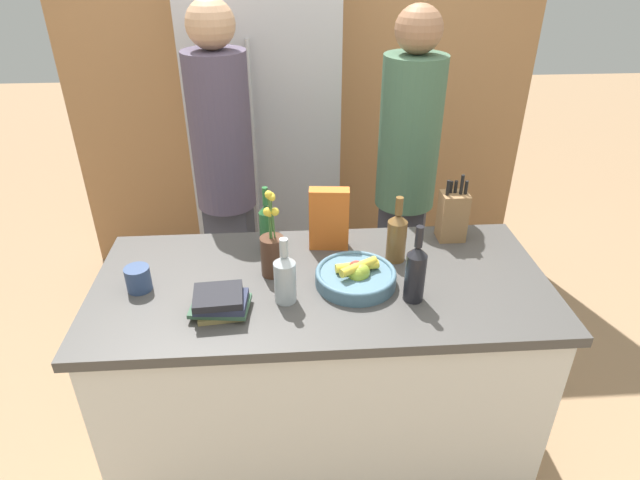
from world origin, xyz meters
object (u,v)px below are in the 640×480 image
at_px(bottle_vinegar, 416,272).
at_px(book_stack, 220,302).
at_px(refrigerator, 267,141).
at_px(fruit_bowl, 356,276).
at_px(bottle_water, 285,277).
at_px(knife_block, 453,215).
at_px(bottle_oil, 267,227).
at_px(bottle_wine, 397,236).
at_px(coffee_mug, 138,278).
at_px(cereal_box, 329,219).
at_px(person_at_sink, 224,171).
at_px(person_in_blue, 406,172).
at_px(flower_vase, 272,250).

bearing_deg(bottle_vinegar, book_stack, -177.16).
xyz_separation_m(refrigerator, fruit_bowl, (0.35, -1.42, -0.03)).
bearing_deg(bottle_water, bottle_vinegar, -2.93).
relative_size(refrigerator, bottle_vinegar, 6.55).
bearing_deg(knife_block, bottle_oil, -176.09).
height_order(knife_block, bottle_wine, knife_block).
bearing_deg(coffee_mug, bottle_wine, 8.05).
bearing_deg(bottle_oil, cereal_box, 3.40).
bearing_deg(fruit_bowl, knife_block, 35.17).
xyz_separation_m(cereal_box, bottle_vinegar, (0.27, -0.38, -0.02)).
height_order(coffee_mug, book_stack, coffee_mug).
distance_m(bottle_vinegar, bottle_water, 0.46).
xyz_separation_m(knife_block, bottle_oil, (-0.78, -0.05, 0.00)).
relative_size(knife_block, bottle_vinegar, 1.00).
relative_size(knife_block, coffee_mug, 2.31).
bearing_deg(refrigerator, person_at_sink, -106.29).
relative_size(bottle_vinegar, person_in_blue, 0.17).
bearing_deg(flower_vase, coffee_mug, -172.11).
height_order(refrigerator, bottle_vinegar, refrigerator).
distance_m(coffee_mug, book_stack, 0.35).
bearing_deg(coffee_mug, person_at_sink, 70.91).
bearing_deg(fruit_bowl, bottle_oil, 141.73).
relative_size(fruit_bowl, bottle_vinegar, 1.02).
distance_m(fruit_bowl, cereal_box, 0.30).
bearing_deg(bottle_oil, book_stack, -111.27).
bearing_deg(bottle_wine, cereal_box, 155.97).
distance_m(knife_block, bottle_wine, 0.31).
height_order(refrigerator, cereal_box, refrigerator).
bearing_deg(book_stack, bottle_vinegar, 2.84).
distance_m(flower_vase, bottle_vinegar, 0.54).
bearing_deg(flower_vase, person_at_sink, 108.94).
bearing_deg(person_in_blue, cereal_box, -111.62).
bearing_deg(bottle_wine, knife_block, 29.79).
bearing_deg(cereal_box, person_at_sink, 133.14).
distance_m(knife_block, person_at_sink, 1.09).
relative_size(cereal_box, book_stack, 1.23).
height_order(bottle_water, person_in_blue, person_in_blue).
xyz_separation_m(knife_block, bottle_wine, (-0.27, -0.15, -0.00)).
distance_m(book_stack, bottle_oil, 0.44).
distance_m(fruit_bowl, coffee_mug, 0.80).
relative_size(refrigerator, knife_block, 6.58).
xyz_separation_m(fruit_bowl, bottle_oil, (-0.33, 0.26, 0.08)).
relative_size(cereal_box, bottle_water, 1.04).
distance_m(bottle_vinegar, person_in_blue, 0.86).
height_order(knife_block, cereal_box, knife_block).
height_order(coffee_mug, bottle_oil, bottle_oil).
bearing_deg(person_in_blue, bottle_water, -105.86).
bearing_deg(bottle_wine, flower_vase, -171.79).
xyz_separation_m(book_stack, bottle_vinegar, (0.68, 0.03, 0.07)).
relative_size(bottle_oil, bottle_wine, 1.04).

